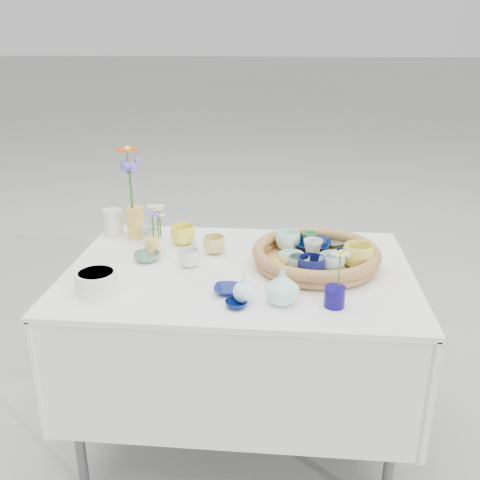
# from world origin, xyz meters

# --- Properties ---
(ground) EXTENTS (80.00, 80.00, 0.00)m
(ground) POSITION_xyz_m (0.00, 0.00, 0.00)
(ground) COLOR #9B9B97
(display_table) EXTENTS (1.26, 0.86, 0.77)m
(display_table) POSITION_xyz_m (0.00, 0.00, 0.00)
(display_table) COLOR white
(display_table) RESTS_ON ground
(wicker_tray) EXTENTS (0.47, 0.47, 0.08)m
(wicker_tray) POSITION_xyz_m (0.28, 0.05, 0.80)
(wicker_tray) COLOR #9C6635
(wicker_tray) RESTS_ON display_table
(tray_ceramic_0) EXTENTS (0.17, 0.17, 0.04)m
(tray_ceramic_0) POSITION_xyz_m (0.27, 0.16, 0.80)
(tray_ceramic_0) COLOR #020E3C
(tray_ceramic_0) RESTS_ON wicker_tray
(tray_ceramic_1) EXTENTS (0.13, 0.13, 0.03)m
(tray_ceramic_1) POSITION_xyz_m (0.40, 0.06, 0.80)
(tray_ceramic_1) COLOR #061753
(tray_ceramic_1) RESTS_ON wicker_tray
(tray_ceramic_2) EXTENTS (0.13, 0.13, 0.09)m
(tray_ceramic_2) POSITION_xyz_m (0.43, 0.01, 0.83)
(tray_ceramic_2) COLOR #F5EA56
(tray_ceramic_2) RESTS_ON wicker_tray
(tray_ceramic_3) EXTENTS (0.15, 0.15, 0.04)m
(tray_ceramic_3) POSITION_xyz_m (0.28, -0.00, 0.80)
(tray_ceramic_3) COLOR #448951
(tray_ceramic_3) RESTS_ON wicker_tray
(tray_ceramic_4) EXTENTS (0.10, 0.10, 0.06)m
(tray_ceramic_4) POSITION_xyz_m (0.21, -0.06, 0.82)
(tray_ceramic_4) COLOR #83AE91
(tray_ceramic_4) RESTS_ON wicker_tray
(tray_ceramic_5) EXTENTS (0.11, 0.11, 0.03)m
(tray_ceramic_5) POSITION_xyz_m (0.19, 0.04, 0.80)
(tray_ceramic_5) COLOR #ABE6D8
(tray_ceramic_5) RESTS_ON wicker_tray
(tray_ceramic_6) EXTENTS (0.12, 0.12, 0.08)m
(tray_ceramic_6) POSITION_xyz_m (0.17, 0.16, 0.82)
(tray_ceramic_6) COLOR #C5FBE4
(tray_ceramic_6) RESTS_ON wicker_tray
(tray_ceramic_7) EXTENTS (0.09, 0.09, 0.07)m
(tray_ceramic_7) POSITION_xyz_m (0.27, 0.10, 0.82)
(tray_ceramic_7) COLOR silver
(tray_ceramic_7) RESTS_ON wicker_tray
(tray_ceramic_8) EXTENTS (0.12, 0.12, 0.02)m
(tray_ceramic_8) POSITION_xyz_m (0.36, 0.22, 0.79)
(tray_ceramic_8) COLOR #67A9C7
(tray_ceramic_8) RESTS_ON wicker_tray
(tray_ceramic_9) EXTENTS (0.13, 0.13, 0.08)m
(tray_ceramic_9) POSITION_xyz_m (0.26, -0.09, 0.82)
(tray_ceramic_9) COLOR #0E1248
(tray_ceramic_9) RESTS_ON wicker_tray
(tray_ceramic_10) EXTENTS (0.12, 0.12, 0.03)m
(tray_ceramic_10) POSITION_xyz_m (0.15, -0.00, 0.80)
(tray_ceramic_10) COLOR #F3C662
(tray_ceramic_10) RESTS_ON wicker_tray
(tray_ceramic_11) EXTENTS (0.11, 0.11, 0.07)m
(tray_ceramic_11) POSITION_xyz_m (0.33, -0.05, 0.82)
(tray_ceramic_11) COLOR #ACD7CC
(tray_ceramic_11) RESTS_ON wicker_tray
(tray_ceramic_12) EXTENTS (0.06, 0.06, 0.06)m
(tray_ceramic_12) POSITION_xyz_m (0.26, 0.21, 0.81)
(tray_ceramic_12) COLOR #3A8F54
(tray_ceramic_12) RESTS_ON wicker_tray
(loose_ceramic_0) EXTENTS (0.13, 0.13, 0.08)m
(loose_ceramic_0) POSITION_xyz_m (-0.25, 0.22, 0.81)
(loose_ceramic_0) COLOR yellow
(loose_ceramic_0) RESTS_ON display_table
(loose_ceramic_1) EXTENTS (0.11, 0.11, 0.07)m
(loose_ceramic_1) POSITION_xyz_m (-0.11, 0.14, 0.80)
(loose_ceramic_1) COLOR #D4C469
(loose_ceramic_1) RESTS_ON display_table
(loose_ceramic_2) EXTENTS (0.13, 0.13, 0.03)m
(loose_ceramic_2) POSITION_xyz_m (-0.36, 0.04, 0.78)
(loose_ceramic_2) COLOR #508062
(loose_ceramic_2) RESTS_ON display_table
(loose_ceramic_3) EXTENTS (0.10, 0.10, 0.07)m
(loose_ceramic_3) POSITION_xyz_m (-0.19, 0.01, 0.80)
(loose_ceramic_3) COLOR silver
(loose_ceramic_3) RESTS_ON display_table
(loose_ceramic_4) EXTENTS (0.09, 0.09, 0.02)m
(loose_ceramic_4) POSITION_xyz_m (-0.02, -0.20, 0.78)
(loose_ceramic_4) COLOR navy
(loose_ceramic_4) RESTS_ON display_table
(loose_ceramic_5) EXTENTS (0.08, 0.08, 0.06)m
(loose_ceramic_5) POSITION_xyz_m (-0.39, 0.22, 0.80)
(loose_ceramic_5) COLOR #94B2A6
(loose_ceramic_5) RESTS_ON display_table
(loose_ceramic_6) EXTENTS (0.07, 0.07, 0.02)m
(loose_ceramic_6) POSITION_xyz_m (0.02, -0.30, 0.78)
(loose_ceramic_6) COLOR #041246
(loose_ceramic_6) RESTS_ON display_table
(fluted_bowl) EXTENTS (0.15, 0.15, 0.07)m
(fluted_bowl) POSITION_xyz_m (-0.46, -0.23, 0.80)
(fluted_bowl) COLOR silver
(fluted_bowl) RESTS_ON display_table
(bud_vase_paleblue) EXTENTS (0.09, 0.09, 0.11)m
(bud_vase_paleblue) POSITION_xyz_m (0.04, -0.26, 0.82)
(bud_vase_paleblue) COLOR #CCF6FD
(bud_vase_paleblue) RESTS_ON display_table
(bud_vase_seafoam) EXTENTS (0.13, 0.13, 0.12)m
(bud_vase_seafoam) POSITION_xyz_m (0.16, -0.26, 0.82)
(bud_vase_seafoam) COLOR #B1EDDE
(bud_vase_seafoam) RESTS_ON display_table
(bud_vase_cobalt) EXTENTS (0.07, 0.07, 0.07)m
(bud_vase_cobalt) POSITION_xyz_m (0.33, -0.26, 0.80)
(bud_vase_cobalt) COLOR #0E0557
(bud_vase_cobalt) RESTS_ON display_table
(single_daisy) EXTENTS (0.09, 0.09, 0.13)m
(single_daisy) POSITION_xyz_m (0.34, -0.26, 0.89)
(single_daisy) COLOR silver
(single_daisy) RESTS_ON bud_vase_cobalt
(tall_vase_yellow) EXTENTS (0.08, 0.08, 0.13)m
(tall_vase_yellow) POSITION_xyz_m (-0.47, 0.28, 0.83)
(tall_vase_yellow) COLOR #F5BE4C
(tall_vase_yellow) RESTS_ON display_table
(gerbera) EXTENTS (0.13, 0.13, 0.27)m
(gerbera) POSITION_xyz_m (-0.47, 0.27, 1.02)
(gerbera) COLOR #DE4101
(gerbera) RESTS_ON tall_vase_yellow
(hydrangea) EXTENTS (0.08, 0.08, 0.24)m
(hydrangea) POSITION_xyz_m (-0.47, 0.28, 0.99)
(hydrangea) COLOR #5051D0
(hydrangea) RESTS_ON tall_vase_yellow
(white_pitcher) EXTENTS (0.14, 0.11, 0.11)m
(white_pitcher) POSITION_xyz_m (-0.57, 0.31, 0.82)
(white_pitcher) COLOR beige
(white_pitcher) RESTS_ON display_table
(daisy_cup) EXTENTS (0.08, 0.08, 0.07)m
(daisy_cup) POSITION_xyz_m (-0.35, 0.11, 0.80)
(daisy_cup) COLOR #FFC458
(daisy_cup) RESTS_ON display_table
(daisy_posy) EXTENTS (0.10, 0.10, 0.14)m
(daisy_posy) POSITION_xyz_m (-0.34, 0.12, 0.90)
(daisy_posy) COLOR white
(daisy_posy) RESTS_ON daisy_cup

